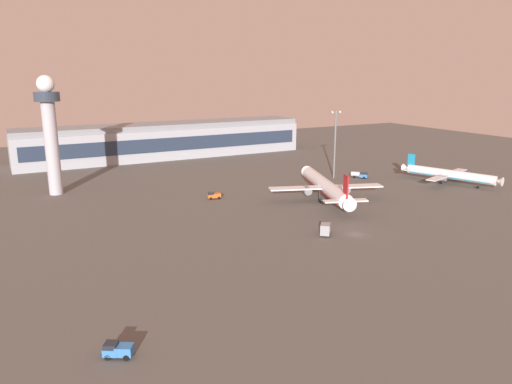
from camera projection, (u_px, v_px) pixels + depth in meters
ground_plane at (356, 234)px, 122.86m from camera, size 416.00×416.00×0.00m
terminal_building at (165, 140)px, 233.20m from camera, size 135.32×22.40×16.40m
control_tower at (50, 127)px, 158.26m from camera, size 8.00×8.00×39.09m
airplane_terminal_side at (449, 174)px, 177.58m from camera, size 28.17×35.82×9.42m
airplane_taxiway_distant at (326, 186)px, 154.54m from camera, size 35.82×45.49×12.07m
cargo_loader at (214, 195)px, 156.98m from camera, size 4.47×2.82×2.25m
catering_truck at (326, 229)px, 122.28m from camera, size 5.46×5.82×3.05m
fuel_truck at (360, 175)px, 188.12m from camera, size 5.63×6.19×2.35m
maintenance_van at (118, 350)px, 69.55m from camera, size 4.56×3.81×2.25m
apron_light_east at (335, 140)px, 184.99m from camera, size 4.80×0.90×25.91m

